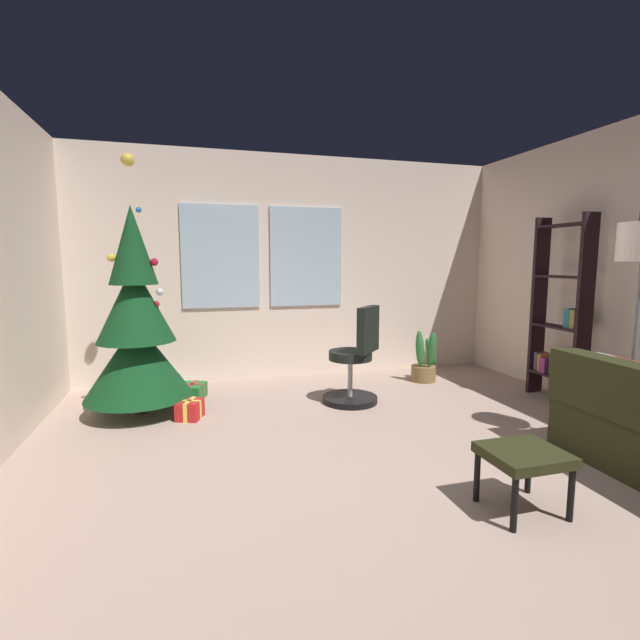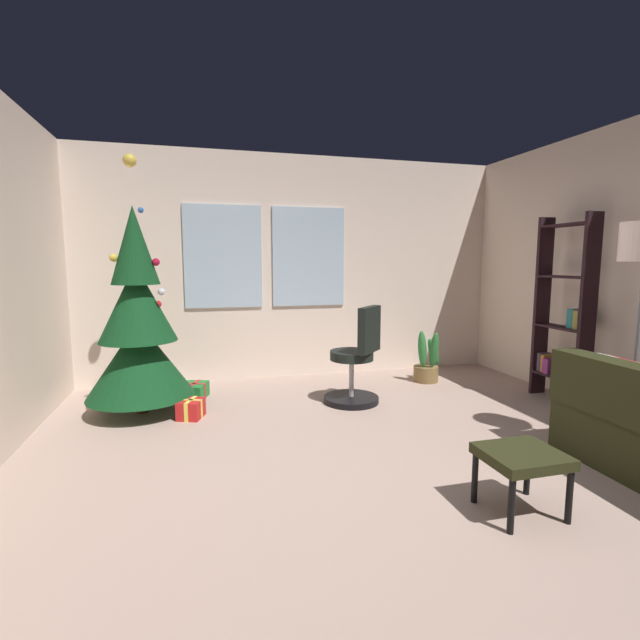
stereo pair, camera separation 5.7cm
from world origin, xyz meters
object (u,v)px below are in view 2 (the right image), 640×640
Objects in this scene: footstool at (522,460)px; office_chair at (356,365)px; potted_plant at (427,364)px; gift_box_green at (194,391)px; gift_box_red at (191,409)px; bookshelf at (564,322)px; holiday_tree at (138,329)px.

office_chair reaches higher than footstool.
potted_plant is (0.88, 2.74, -0.09)m from footstool.
office_chair reaches higher than gift_box_green.
gift_box_red is at bearing -92.25° from gift_box_green.
gift_box_green is 2.70m from potted_plant.
bookshelf reaches higher than footstool.
gift_box_green is at bearing 159.50° from office_chair.
potted_plant is at bearing 12.38° from gift_box_red.
office_chair is (1.59, -0.60, 0.32)m from gift_box_green.
office_chair is at bearing 1.16° from gift_box_red.
footstool is 0.43× the size of office_chair.
holiday_tree is at bearing -174.54° from potted_plant.
gift_box_green is 0.36× the size of office_chair.
holiday_tree is 3.24m from potted_plant.
gift_box_red reaches higher than gift_box_green.
bookshelf reaches higher than gift_box_green.
potted_plant is at bearing 72.21° from footstool.
gift_box_green is (0.48, 0.33, -0.72)m from holiday_tree.
office_chair is at bearing -20.50° from gift_box_green.
footstool is 2.88m from potted_plant.
office_chair is (2.07, -0.26, -0.41)m from holiday_tree.
gift_box_green is 3.87m from bookshelf.
gift_box_green is 0.19× the size of bookshelf.
gift_box_red is 3.77m from bookshelf.
bookshelf is (3.67, -0.44, 0.74)m from gift_box_red.
office_chair is 1.58× the size of potted_plant.
office_chair is (1.62, 0.03, 0.31)m from gift_box_red.
gift_box_green is 1.73m from office_chair.
holiday_tree is at bearing 147.11° from gift_box_red.
office_chair is 2.15m from bookshelf.
gift_box_red is 1.65m from office_chair.
bookshelf is 1.53m from potted_plant.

